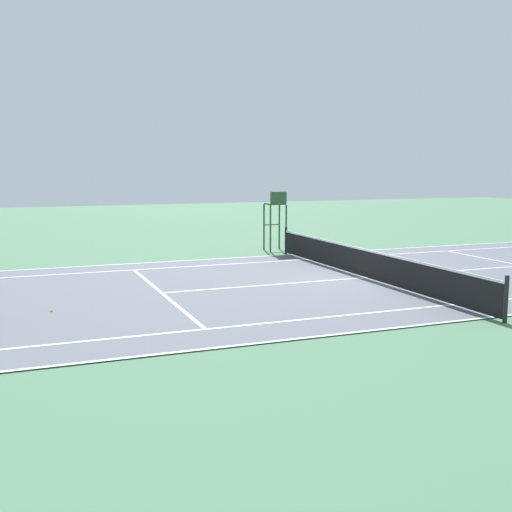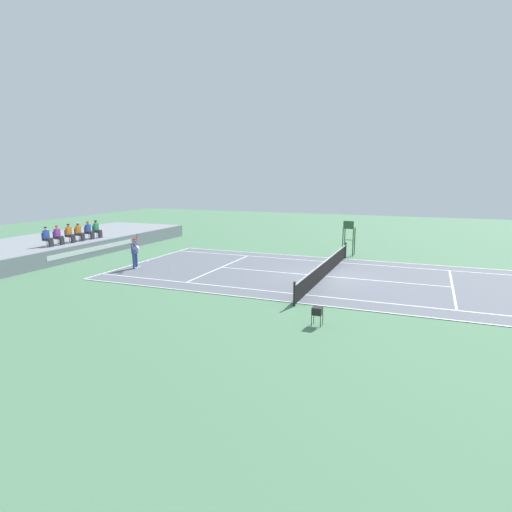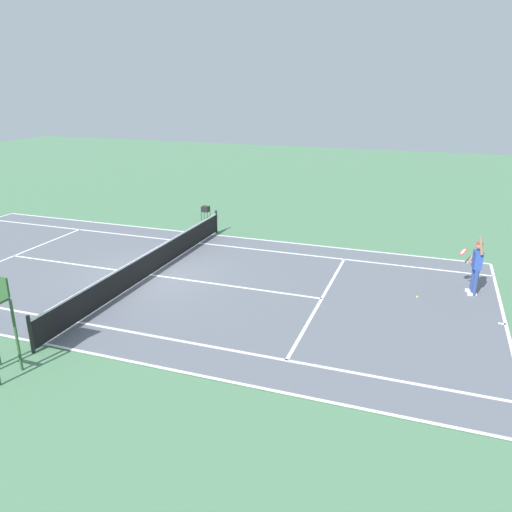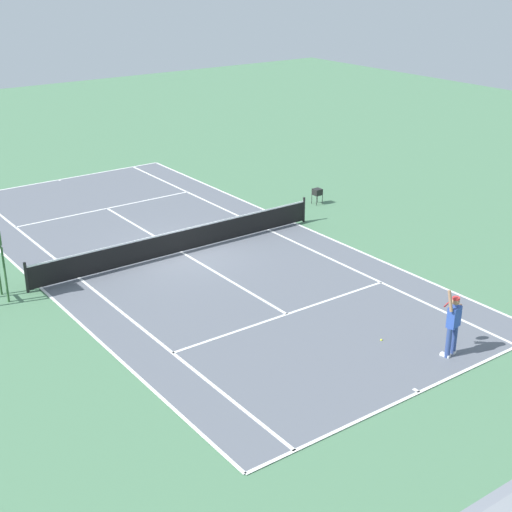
# 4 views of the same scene
# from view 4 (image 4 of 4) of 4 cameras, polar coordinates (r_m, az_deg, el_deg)

# --- Properties ---
(ground_plane) EXTENTS (80.00, 80.00, 0.00)m
(ground_plane) POSITION_cam_4_polar(r_m,az_deg,el_deg) (28.15, -5.71, 0.24)
(ground_plane) COLOR #4C7A56
(court) EXTENTS (11.08, 23.88, 0.03)m
(court) POSITION_cam_4_polar(r_m,az_deg,el_deg) (28.15, -5.71, 0.26)
(court) COLOR slate
(court) RESTS_ON ground
(net) EXTENTS (11.98, 0.10, 1.07)m
(net) POSITION_cam_4_polar(r_m,az_deg,el_deg) (27.96, -5.75, 1.24)
(net) COLOR black
(net) RESTS_ON ground
(tennis_player) EXTENTS (0.75, 0.73, 2.08)m
(tennis_player) POSITION_cam_4_polar(r_m,az_deg,el_deg) (21.32, 14.85, -5.04)
(tennis_player) COLOR navy
(tennis_player) RESTS_ON ground
(tennis_ball) EXTENTS (0.07, 0.07, 0.07)m
(tennis_ball) POSITION_cam_4_polar(r_m,az_deg,el_deg) (22.10, 9.58, -6.36)
(tennis_ball) COLOR #D1E533
(tennis_ball) RESTS_ON ground
(ball_hopper) EXTENTS (0.36, 0.36, 0.70)m
(ball_hopper) POSITION_cam_4_polar(r_m,az_deg,el_deg) (33.48, 4.72, 4.94)
(ball_hopper) COLOR black
(ball_hopper) RESTS_ON ground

